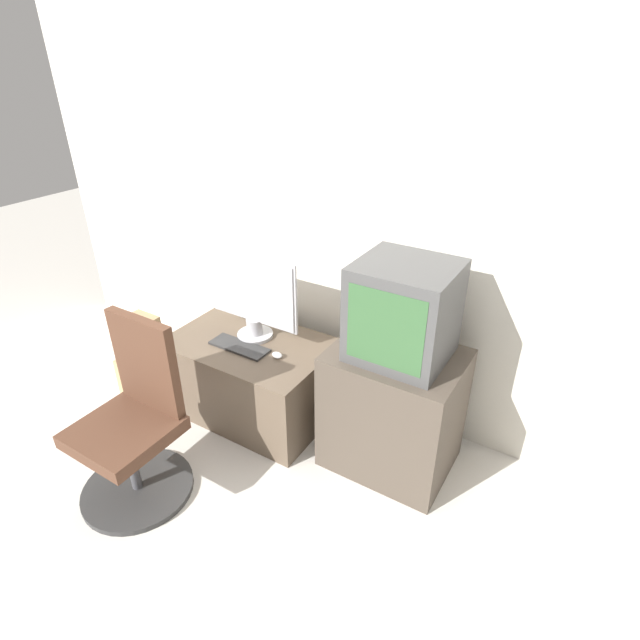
{
  "coord_description": "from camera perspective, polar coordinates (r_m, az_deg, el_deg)",
  "views": [
    {
      "loc": [
        1.41,
        -1.01,
        2.01
      ],
      "look_at": [
        0.21,
        0.94,
        0.74
      ],
      "focal_mm": 28.0,
      "sensor_mm": 36.0,
      "label": 1
    }
  ],
  "objects": [
    {
      "name": "keyboard",
      "position": [
        2.89,
        -9.2,
        -3.02
      ],
      "size": [
        0.36,
        0.13,
        0.01
      ],
      "color": "#2D2D2D",
      "rests_on": "desk"
    },
    {
      "name": "book",
      "position": [
        3.29,
        -19.88,
        -10.5
      ],
      "size": [
        0.21,
        0.11,
        0.02
      ],
      "color": "maroon",
      "rests_on": "ground_plane"
    },
    {
      "name": "cardboard_box_upper",
      "position": [
        3.26,
        -19.69,
        -2.05
      ],
      "size": [
        0.19,
        0.18,
        0.29
      ],
      "color": "#A3845B",
      "rests_on": "cardboard_box_lower"
    },
    {
      "name": "crt_tv",
      "position": [
        2.35,
        9.52,
        0.96
      ],
      "size": [
        0.45,
        0.42,
        0.47
      ],
      "color": "#474747",
      "rests_on": "side_stand"
    },
    {
      "name": "wall_back",
      "position": [
        2.82,
        0.45,
        14.46
      ],
      "size": [
        4.4,
        0.05,
        2.6
      ],
      "color": "silver",
      "rests_on": "ground_plane"
    },
    {
      "name": "desk",
      "position": [
        3.07,
        -7.71,
        -6.37
      ],
      "size": [
        0.94,
        0.62,
        0.49
      ],
      "color": "brown",
      "rests_on": "ground_plane"
    },
    {
      "name": "side_stand",
      "position": [
        2.67,
        8.3,
        -10.09
      ],
      "size": [
        0.65,
        0.5,
        0.68
      ],
      "color": "#4C4238",
      "rests_on": "ground_plane"
    },
    {
      "name": "main_monitor",
      "position": [
        2.87,
        -7.72,
        2.73
      ],
      "size": [
        0.6,
        0.21,
        0.52
      ],
      "color": "#B2B2B7",
      "rests_on": "desk"
    },
    {
      "name": "ground_plane",
      "position": [
        2.66,
        -15.82,
        -21.63
      ],
      "size": [
        12.0,
        12.0,
        0.0
      ],
      "primitive_type": "plane",
      "color": "beige"
    },
    {
      "name": "mouse",
      "position": [
        2.77,
        -4.84,
        -4.05
      ],
      "size": [
        0.06,
        0.04,
        0.03
      ],
      "color": "silver",
      "rests_on": "desk"
    },
    {
      "name": "cardboard_box_lower",
      "position": [
        3.41,
        -18.91,
        -6.1
      ],
      "size": [
        0.31,
        0.26,
        0.27
      ],
      "color": "tan",
      "rests_on": "ground_plane"
    },
    {
      "name": "office_chair",
      "position": [
        2.64,
        -20.41,
        -11.64
      ],
      "size": [
        0.55,
        0.55,
        0.92
      ],
      "color": "#333333",
      "rests_on": "ground_plane"
    }
  ]
}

